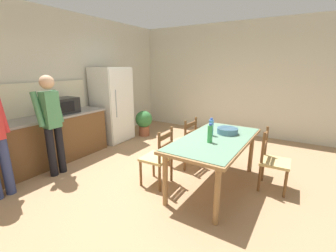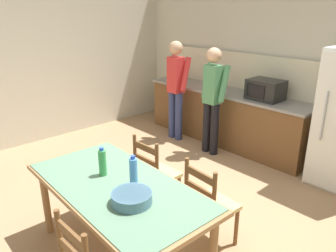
{
  "view_description": "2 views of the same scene",
  "coord_description": "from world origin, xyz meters",
  "px_view_note": "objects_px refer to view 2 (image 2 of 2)",
  "views": [
    {
      "loc": [
        -2.89,
        -1.77,
        1.8
      ],
      "look_at": [
        -0.4,
        -0.26,
        1.02
      ],
      "focal_mm": 24.0,
      "sensor_mm": 36.0,
      "label": 1
    },
    {
      "loc": [
        2.27,
        -2.1,
        2.21
      ],
      "look_at": [
        -0.18,
        0.15,
        1.01
      ],
      "focal_mm": 35.0,
      "sensor_mm": 36.0,
      "label": 2
    }
  ],
  "objects_px": {
    "microwave": "(265,90)",
    "person_at_counter": "(212,96)",
    "bottle_off_centre": "(133,171)",
    "chair_side_far_left": "(155,174)",
    "bottle_near_centre": "(102,162)",
    "dining_table": "(118,193)",
    "chair_side_far_right": "(209,205)",
    "serving_bowl": "(132,197)",
    "person_at_sink": "(176,86)"
  },
  "relations": [
    {
      "from": "person_at_sink",
      "to": "dining_table",
      "type": "bearing_deg",
      "value": -143.53
    },
    {
      "from": "bottle_off_centre",
      "to": "serving_bowl",
      "type": "height_order",
      "value": "bottle_off_centre"
    },
    {
      "from": "person_at_counter",
      "to": "bottle_near_centre",
      "type": "bearing_deg",
      "value": -162.59
    },
    {
      "from": "microwave",
      "to": "dining_table",
      "type": "relative_size",
      "value": 0.27
    },
    {
      "from": "serving_bowl",
      "to": "bottle_near_centre",
      "type": "bearing_deg",
      "value": 171.41
    },
    {
      "from": "microwave",
      "to": "chair_side_far_right",
      "type": "xyz_separation_m",
      "value": [
        0.83,
        -2.22,
        -0.61
      ]
    },
    {
      "from": "bottle_near_centre",
      "to": "bottle_off_centre",
      "type": "bearing_deg",
      "value": 18.09
    },
    {
      "from": "person_at_counter",
      "to": "bottle_off_centre",
      "type": "bearing_deg",
      "value": -155.02
    },
    {
      "from": "dining_table",
      "to": "person_at_sink",
      "type": "relative_size",
      "value": 1.08
    },
    {
      "from": "serving_bowl",
      "to": "person_at_sink",
      "type": "bearing_deg",
      "value": 130.09
    },
    {
      "from": "chair_side_far_right",
      "to": "dining_table",
      "type": "bearing_deg",
      "value": 64.18
    },
    {
      "from": "dining_table",
      "to": "bottle_off_centre",
      "type": "height_order",
      "value": "bottle_off_centre"
    },
    {
      "from": "microwave",
      "to": "person_at_counter",
      "type": "bearing_deg",
      "value": -138.38
    },
    {
      "from": "serving_bowl",
      "to": "person_at_counter",
      "type": "height_order",
      "value": "person_at_counter"
    },
    {
      "from": "dining_table",
      "to": "chair_side_far_left",
      "type": "xyz_separation_m",
      "value": [
        -0.39,
        0.76,
        -0.25
      ]
    },
    {
      "from": "person_at_counter",
      "to": "serving_bowl",
      "type": "bearing_deg",
      "value": -152.53
    },
    {
      "from": "bottle_off_centre",
      "to": "person_at_sink",
      "type": "relative_size",
      "value": 0.16
    },
    {
      "from": "bottle_off_centre",
      "to": "chair_side_far_left",
      "type": "distance_m",
      "value": 0.93
    },
    {
      "from": "chair_side_far_right",
      "to": "person_at_counter",
      "type": "xyz_separation_m",
      "value": [
        -1.42,
        1.7,
        0.49
      ]
    },
    {
      "from": "bottle_off_centre",
      "to": "chair_side_far_right",
      "type": "bearing_deg",
      "value": 61.9
    },
    {
      "from": "bottle_off_centre",
      "to": "person_at_counter",
      "type": "bearing_deg",
      "value": 114.98
    },
    {
      "from": "microwave",
      "to": "chair_side_far_right",
      "type": "height_order",
      "value": "microwave"
    },
    {
      "from": "dining_table",
      "to": "bottle_off_centre",
      "type": "bearing_deg",
      "value": 49.74
    },
    {
      "from": "bottle_near_centre",
      "to": "chair_side_far_left",
      "type": "bearing_deg",
      "value": 102.07
    },
    {
      "from": "chair_side_far_left",
      "to": "person_at_sink",
      "type": "xyz_separation_m",
      "value": [
        -1.43,
        1.7,
        0.51
      ]
    },
    {
      "from": "bottle_off_centre",
      "to": "person_at_sink",
      "type": "bearing_deg",
      "value": 129.15
    },
    {
      "from": "microwave",
      "to": "bottle_off_centre",
      "type": "height_order",
      "value": "microwave"
    },
    {
      "from": "microwave",
      "to": "bottle_near_centre",
      "type": "relative_size",
      "value": 1.85
    },
    {
      "from": "bottle_off_centre",
      "to": "chair_side_far_left",
      "type": "relative_size",
      "value": 0.3
    },
    {
      "from": "bottle_off_centre",
      "to": "chair_side_far_right",
      "type": "height_order",
      "value": "bottle_off_centre"
    },
    {
      "from": "dining_table",
      "to": "person_at_counter",
      "type": "height_order",
      "value": "person_at_counter"
    },
    {
      "from": "bottle_near_centre",
      "to": "person_at_counter",
      "type": "bearing_deg",
      "value": 107.41
    },
    {
      "from": "bottle_near_centre",
      "to": "bottle_off_centre",
      "type": "height_order",
      "value": "same"
    },
    {
      "from": "microwave",
      "to": "person_at_counter",
      "type": "relative_size",
      "value": 0.3
    },
    {
      "from": "bottle_off_centre",
      "to": "serving_bowl",
      "type": "relative_size",
      "value": 0.84
    },
    {
      "from": "chair_side_far_left",
      "to": "chair_side_far_right",
      "type": "relative_size",
      "value": 1.0
    },
    {
      "from": "dining_table",
      "to": "bottle_near_centre",
      "type": "distance_m",
      "value": 0.31
    },
    {
      "from": "chair_side_far_right",
      "to": "person_at_counter",
      "type": "height_order",
      "value": "person_at_counter"
    },
    {
      "from": "bottle_near_centre",
      "to": "chair_side_far_right",
      "type": "xyz_separation_m",
      "value": [
        0.65,
        0.73,
        -0.46
      ]
    },
    {
      "from": "microwave",
      "to": "chair_side_far_left",
      "type": "xyz_separation_m",
      "value": [
        0.02,
        -2.2,
        -0.61
      ]
    },
    {
      "from": "person_at_sink",
      "to": "bottle_near_centre",
      "type": "bearing_deg",
      "value": -147.06
    },
    {
      "from": "dining_table",
      "to": "person_at_sink",
      "type": "xyz_separation_m",
      "value": [
        -1.81,
        2.45,
        0.26
      ]
    },
    {
      "from": "serving_bowl",
      "to": "person_at_counter",
      "type": "distance_m",
      "value": 2.83
    },
    {
      "from": "person_at_sink",
      "to": "chair_side_far_left",
      "type": "bearing_deg",
      "value": -139.99
    },
    {
      "from": "microwave",
      "to": "person_at_counter",
      "type": "xyz_separation_m",
      "value": [
        -0.58,
        -0.52,
        -0.12
      ]
    },
    {
      "from": "microwave",
      "to": "chair_side_far_right",
      "type": "distance_m",
      "value": 2.45
    },
    {
      "from": "chair_side_far_right",
      "to": "person_at_sink",
      "type": "relative_size",
      "value": 0.53
    },
    {
      "from": "microwave",
      "to": "chair_side_far_left",
      "type": "bearing_deg",
      "value": -89.55
    },
    {
      "from": "dining_table",
      "to": "chair_side_far_left",
      "type": "distance_m",
      "value": 0.89
    },
    {
      "from": "microwave",
      "to": "person_at_sink",
      "type": "relative_size",
      "value": 0.29
    }
  ]
}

